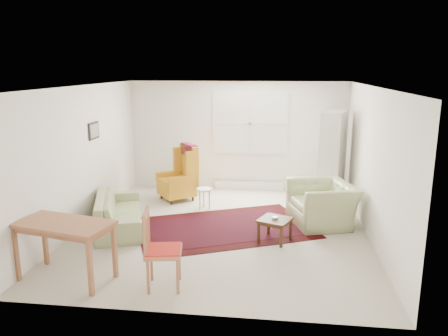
# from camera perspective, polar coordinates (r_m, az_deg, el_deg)

# --- Properties ---
(room) EXTENTS (5.04, 5.54, 2.51)m
(room) POSITION_cam_1_polar(r_m,az_deg,el_deg) (7.66, 0.06, 1.35)
(room) COLOR #BDB3A1
(room) RESTS_ON ground
(rug) EXTENTS (3.56, 3.01, 0.03)m
(rug) POSITION_cam_1_polar(r_m,az_deg,el_deg) (7.87, -0.02, -7.74)
(rug) COLOR black
(rug) RESTS_ON ground
(sofa) EXTENTS (1.37, 2.11, 0.79)m
(sofa) POSITION_cam_1_polar(r_m,az_deg,el_deg) (8.06, -13.62, -4.76)
(sofa) COLOR #9BA870
(sofa) RESTS_ON ground
(armchair) EXTENTS (1.32, 1.42, 0.91)m
(armchair) POSITION_cam_1_polar(r_m,az_deg,el_deg) (8.15, 12.72, -4.05)
(armchair) COLOR #9BA870
(armchair) RESTS_ON ground
(wingback_chair) EXTENTS (1.00, 1.00, 1.20)m
(wingback_chair) POSITION_cam_1_polar(r_m,az_deg,el_deg) (9.41, -6.23, -0.61)
(wingback_chair) COLOR orange
(wingback_chair) RESTS_ON ground
(coffee_table) EXTENTS (0.63, 0.63, 0.39)m
(coffee_table) POSITION_cam_1_polar(r_m,az_deg,el_deg) (7.30, 6.64, -8.02)
(coffee_table) COLOR #3E2313
(coffee_table) RESTS_ON ground
(stool) EXTENTS (0.39, 0.39, 0.43)m
(stool) POSITION_cam_1_polar(r_m,az_deg,el_deg) (8.87, -2.59, -3.98)
(stool) COLOR white
(stool) RESTS_ON ground
(cabinet) EXTENTS (0.63, 0.86, 1.93)m
(cabinet) POSITION_cam_1_polar(r_m,az_deg,el_deg) (9.42, 14.04, 1.38)
(cabinet) COLOR silver
(cabinet) RESTS_ON ground
(desk) EXTENTS (1.39, 0.91, 0.81)m
(desk) POSITION_cam_1_polar(r_m,az_deg,el_deg) (6.32, -19.98, -10.14)
(desk) COLOR #A36541
(desk) RESTS_ON ground
(desk_chair) EXTENTS (0.53, 0.53, 1.05)m
(desk_chair) POSITION_cam_1_polar(r_m,az_deg,el_deg) (5.76, -7.91, -10.48)
(desk_chair) COLOR #A36541
(desk_chair) RESTS_ON ground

